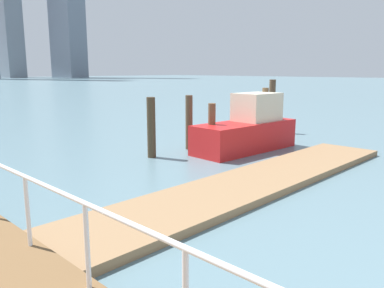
{
  "coord_description": "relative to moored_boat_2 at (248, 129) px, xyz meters",
  "views": [
    {
      "loc": [
        -5.31,
        5.14,
        2.94
      ],
      "look_at": [
        -0.27,
        10.04,
        1.59
      ],
      "focal_mm": 36.32,
      "sensor_mm": 36.0,
      "label": 1
    }
  ],
  "objects": [
    {
      "name": "dock_piling_0",
      "position": [
        1.39,
        0.21,
        0.35
      ],
      "size": [
        0.25,
        0.25,
        2.25
      ],
      "primitive_type": "cylinder",
      "color": "brown",
      "rests_on": "ground_plane"
    },
    {
      "name": "ground_plane",
      "position": [
        -6.3,
        6.45,
        -0.77
      ],
      "size": [
        300.0,
        300.0,
        0.0
      ],
      "primitive_type": "plane",
      "color": "slate"
    },
    {
      "name": "floating_dock",
      "position": [
        -3.74,
        -2.85,
        -0.68
      ],
      "size": [
        12.12,
        2.0,
        0.18
      ],
      "primitive_type": "cube",
      "color": "#93704C",
      "rests_on": "ground_plane"
    },
    {
      "name": "dock_piling_1",
      "position": [
        -1.45,
        0.5,
        0.13
      ],
      "size": [
        0.26,
        0.26,
        1.79
      ],
      "primitive_type": "cylinder",
      "color": "brown",
      "rests_on": "ground_plane"
    },
    {
      "name": "dock_piling_3",
      "position": [
        -3.29,
        1.59,
        0.25
      ],
      "size": [
        0.29,
        0.29,
        2.05
      ],
      "primitive_type": "cylinder",
      "color": "#473826",
      "rests_on": "ground_plane"
    },
    {
      "name": "boardwalk_railing",
      "position": [
        -9.45,
        -6.24,
        0.47
      ],
      "size": [
        0.06,
        25.96,
        1.08
      ],
      "color": "white",
      "rests_on": "boardwalk"
    },
    {
      "name": "dock_piling_4",
      "position": [
        4.16,
        1.67,
        0.48
      ],
      "size": [
        0.3,
        0.3,
        2.49
      ],
      "primitive_type": "cylinder",
      "color": "brown",
      "rests_on": "ground_plane"
    },
    {
      "name": "moored_boat_2",
      "position": [
        0.0,
        0.0,
        0.0
      ],
      "size": [
        4.37,
        1.73,
        2.09
      ],
      "color": "red",
      "rests_on": "ground_plane"
    },
    {
      "name": "dock_piling_5",
      "position": [
        -1.4,
        1.66,
        0.24
      ],
      "size": [
        0.26,
        0.26,
        2.02
      ],
      "primitive_type": "cylinder",
      "color": "brown",
      "rests_on": "ground_plane"
    }
  ]
}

